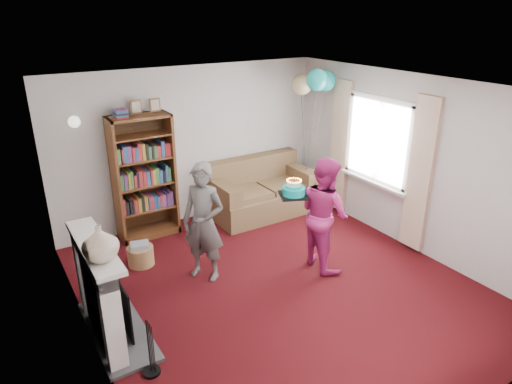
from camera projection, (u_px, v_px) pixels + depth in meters
ground at (278, 286)px, 5.83m from camera, size 5.00×5.00×0.00m
wall_back at (191, 145)px, 7.34m from camera, size 4.50×0.02×2.50m
wall_left at (81, 245)px, 4.25m from camera, size 0.02×5.00×2.50m
wall_right at (411, 164)px, 6.47m from camera, size 0.02×5.00×2.50m
ceiling at (283, 88)px, 4.89m from camera, size 4.50×5.00×0.01m
fireplace at (104, 295)px, 4.77m from camera, size 0.55×1.80×1.12m
window_bay at (377, 156)px, 6.93m from camera, size 0.14×2.02×2.20m
wall_sconce at (74, 122)px, 6.13m from camera, size 0.16×0.23×0.16m
bookcase at (143, 178)px, 6.85m from camera, size 0.89×0.42×2.10m
sofa at (260, 193)px, 7.84m from camera, size 1.76×0.93×0.93m
wicker_basket at (141, 255)px, 6.27m from camera, size 0.36×0.36×0.33m
person_striped at (204, 222)px, 5.76m from camera, size 0.64×0.68×1.57m
person_magenta at (324, 213)px, 6.04m from camera, size 0.64×0.79×1.54m
birthday_cake at (294, 191)px, 5.88m from camera, size 0.35×0.35×0.22m
balloons at (315, 82)px, 7.17m from camera, size 0.66×0.72×1.77m
mantel_vase at (100, 243)px, 4.18m from camera, size 0.35×0.35×0.35m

